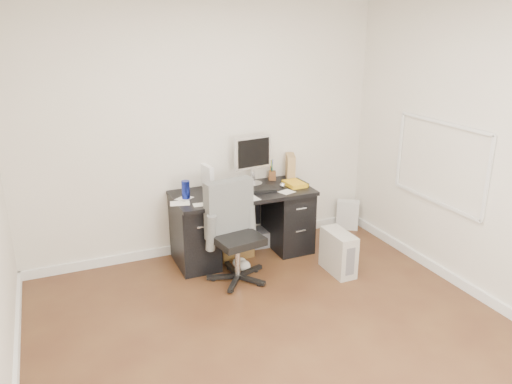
% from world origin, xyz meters
% --- Properties ---
extents(ground, '(4.00, 4.00, 0.00)m').
position_xyz_m(ground, '(0.00, 0.00, 0.00)').
color(ground, '#432315').
rests_on(ground, ground).
extents(room_shell, '(4.02, 4.02, 2.71)m').
position_xyz_m(room_shell, '(0.03, 0.03, 1.66)').
color(room_shell, silver).
rests_on(room_shell, ground).
extents(desk, '(1.50, 0.70, 0.75)m').
position_xyz_m(desk, '(0.30, 1.65, 0.40)').
color(desk, black).
rests_on(desk, ground).
extents(loose_papers, '(1.10, 0.60, 0.00)m').
position_xyz_m(loose_papers, '(0.10, 1.60, 0.75)').
color(loose_papers, silver).
rests_on(loose_papers, desk).
extents(lcd_monitor, '(0.47, 0.31, 0.56)m').
position_xyz_m(lcd_monitor, '(0.49, 1.82, 1.03)').
color(lcd_monitor, silver).
rests_on(lcd_monitor, desk).
extents(keyboard, '(0.48, 0.23, 0.03)m').
position_xyz_m(keyboard, '(0.42, 1.61, 0.76)').
color(keyboard, black).
rests_on(keyboard, desk).
extents(computer_mouse, '(0.07, 0.07, 0.06)m').
position_xyz_m(computer_mouse, '(0.74, 1.59, 0.78)').
color(computer_mouse, silver).
rests_on(computer_mouse, desk).
extents(travel_mug, '(0.10, 0.10, 0.19)m').
position_xyz_m(travel_mug, '(-0.32, 1.67, 0.84)').
color(travel_mug, navy).
rests_on(travel_mug, desk).
extents(white_binder, '(0.13, 0.24, 0.26)m').
position_xyz_m(white_binder, '(-0.01, 1.89, 0.88)').
color(white_binder, white).
rests_on(white_binder, desk).
extents(magazine_file, '(0.20, 0.27, 0.28)m').
position_xyz_m(magazine_file, '(0.98, 1.87, 0.89)').
color(magazine_file, '#AA8452').
rests_on(magazine_file, desk).
extents(pen_cup, '(0.13, 0.13, 0.24)m').
position_xyz_m(pen_cup, '(0.77, 1.90, 0.87)').
color(pen_cup, '#553518').
rests_on(pen_cup, desk).
extents(yellow_book, '(0.21, 0.27, 0.04)m').
position_xyz_m(yellow_book, '(0.91, 1.61, 0.77)').
color(yellow_book, gold).
rests_on(yellow_book, desk).
extents(paper_remote, '(0.31, 0.26, 0.02)m').
position_xyz_m(paper_remote, '(0.23, 1.41, 0.76)').
color(paper_remote, silver).
rests_on(paper_remote, desk).
extents(office_chair, '(0.65, 0.65, 1.01)m').
position_xyz_m(office_chair, '(0.04, 1.15, 0.50)').
color(office_chair, '#525552').
rests_on(office_chair, ground).
extents(pc_tower, '(0.20, 0.44, 0.44)m').
position_xyz_m(pc_tower, '(1.06, 0.89, 0.22)').
color(pc_tower, '#B1AAA0').
rests_on(pc_tower, ground).
extents(shopping_bag, '(0.33, 0.31, 0.36)m').
position_xyz_m(shopping_bag, '(1.79, 1.83, 0.18)').
color(shopping_bag, silver).
rests_on(shopping_bag, ground).
extents(wicker_basket, '(0.40, 0.40, 0.38)m').
position_xyz_m(wicker_basket, '(0.19, 1.72, 0.19)').
color(wicker_basket, '#4D2F17').
rests_on(wicker_basket, ground).
extents(desk_printer, '(0.33, 0.28, 0.18)m').
position_xyz_m(desk_printer, '(0.64, 1.82, 0.09)').
color(desk_printer, '#5E5D62').
rests_on(desk_printer, ground).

